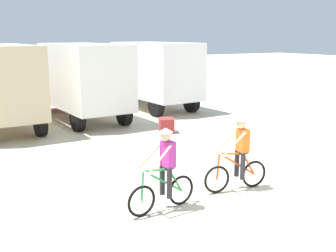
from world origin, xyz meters
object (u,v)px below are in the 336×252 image
object	(u,v)px
cyclist_orange_shirt	(164,173)
cyclist_cowboy_hat	(239,156)
box_truck_white_box	(79,77)
supply_crate	(166,125)
box_truck_avon_van	(149,72)

from	to	relation	value
cyclist_orange_shirt	cyclist_cowboy_hat	distance (m)	2.15
box_truck_white_box	cyclist_orange_shirt	bearing A→B (deg)	-99.17
cyclist_orange_shirt	cyclist_cowboy_hat	world-z (taller)	same
box_truck_white_box	supply_crate	world-z (taller)	box_truck_white_box
box_truck_avon_van	cyclist_orange_shirt	distance (m)	13.12
box_truck_white_box	cyclist_orange_shirt	xyz separation A→B (m)	(-1.71, -10.61, -1.03)
box_truck_avon_van	supply_crate	world-z (taller)	box_truck_avon_van
box_truck_white_box	cyclist_orange_shirt	size ratio (longest dim) A/B	3.77
box_truck_avon_van	cyclist_orange_shirt	xyz separation A→B (m)	(-5.80, -11.72, -1.03)
box_truck_white_box	box_truck_avon_van	bearing A→B (deg)	15.26
cyclist_orange_shirt	supply_crate	world-z (taller)	cyclist_orange_shirt
box_truck_white_box	box_truck_avon_van	distance (m)	4.23
cyclist_orange_shirt	supply_crate	xyz separation A→B (m)	(3.70, 6.33, -0.56)
cyclist_cowboy_hat	cyclist_orange_shirt	bearing A→B (deg)	-176.15
cyclist_cowboy_hat	supply_crate	bearing A→B (deg)	75.94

